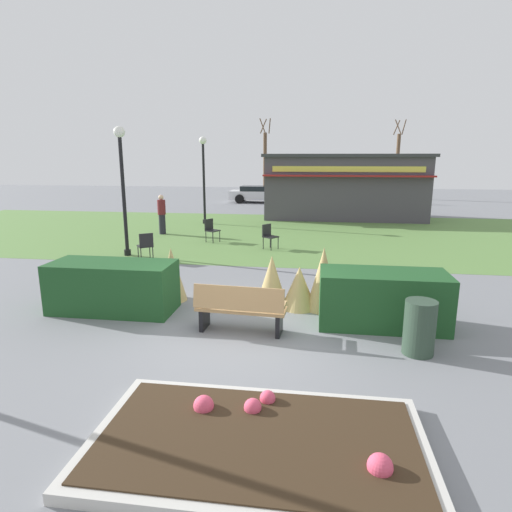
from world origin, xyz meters
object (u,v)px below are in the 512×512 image
at_px(park_bench, 240,308).
at_px(tree_left_bg, 265,164).
at_px(lamppost_far, 204,170).
at_px(trash_bin, 420,328).
at_px(lamppost_mid, 122,176).
at_px(cafe_chair_center, 269,234).
at_px(tree_right_bg, 397,165).
at_px(person_strolling, 162,214).
at_px(cafe_chair_west, 146,244).
at_px(parked_car_west_slot, 259,194).
at_px(food_kiosk, 344,186).
at_px(cafe_chair_east, 211,228).

xyz_separation_m(park_bench, tree_left_bg, (-2.78, 26.87, 2.23)).
relative_size(lamppost_far, trash_bin, 4.50).
bearing_deg(trash_bin, lamppost_mid, 141.65).
xyz_separation_m(lamppost_far, cafe_chair_center, (3.83, -5.57, -2.12)).
relative_size(lamppost_mid, tree_right_bg, 0.69).
relative_size(person_strolling, tree_left_bg, 0.27).
bearing_deg(park_bench, tree_right_bg, 75.07).
bearing_deg(cafe_chair_center, tree_right_bg, 69.17).
bearing_deg(lamppost_far, cafe_chair_west, -89.10).
bearing_deg(park_bench, lamppost_far, 107.42).
relative_size(cafe_chair_west, parked_car_west_slot, 0.21).
relative_size(park_bench, lamppost_mid, 0.41).
bearing_deg(person_strolling, lamppost_mid, -116.47).
relative_size(cafe_chair_center, person_strolling, 0.53).
relative_size(lamppost_far, cafe_chair_center, 4.72).
bearing_deg(cafe_chair_center, food_kiosk, 70.37).
xyz_separation_m(food_kiosk, tree_left_bg, (-5.59, 10.48, 1.00)).
height_order(cafe_chair_center, parked_car_west_slot, parked_car_west_slot).
xyz_separation_m(cafe_chair_west, tree_left_bg, (1.24, 21.53, 2.18)).
bearing_deg(lamppost_mid, food_kiosk, 53.58).
xyz_separation_m(food_kiosk, person_strolling, (-7.99, -6.35, -0.85)).
bearing_deg(tree_left_bg, park_bench, -84.09).
relative_size(food_kiosk, tree_right_bg, 1.41).
xyz_separation_m(lamppost_mid, parked_car_west_slot, (2.07, 17.81, -2.00)).
height_order(person_strolling, parked_car_west_slot, person_strolling).
relative_size(food_kiosk, parked_car_west_slot, 2.03).
xyz_separation_m(cafe_chair_center, tree_left_bg, (-2.47, 19.23, 2.18)).
height_order(lamppost_far, tree_left_bg, tree_left_bg).
xyz_separation_m(person_strolling, parked_car_west_slot, (2.34, 13.69, -0.22)).
relative_size(food_kiosk, cafe_chair_west, 9.63).
bearing_deg(park_bench, person_strolling, 117.35).
bearing_deg(cafe_chair_west, lamppost_mid, 147.49).
bearing_deg(lamppost_far, cafe_chair_east, -72.42).
bearing_deg(cafe_chair_west, cafe_chair_center, 31.82).
bearing_deg(cafe_chair_center, tree_left_bg, 97.31).
bearing_deg(cafe_chair_center, person_strolling, 153.86).
relative_size(park_bench, lamppost_far, 0.41).
bearing_deg(tree_left_bg, lamppost_far, -95.70).
xyz_separation_m(lamppost_mid, tree_right_bg, (12.47, 22.39, 0.02)).
bearing_deg(food_kiosk, lamppost_far, -155.43).
relative_size(food_kiosk, cafe_chair_center, 9.63).
height_order(trash_bin, food_kiosk, food_kiosk).
bearing_deg(tree_left_bg, parked_car_west_slot, -91.30).
bearing_deg(cafe_chair_west, tree_right_bg, 63.26).
relative_size(cafe_chair_west, person_strolling, 0.53).
relative_size(trash_bin, cafe_chair_west, 1.05).
bearing_deg(lamppost_far, lamppost_mid, -96.07).
bearing_deg(food_kiosk, person_strolling, -141.52).
relative_size(park_bench, cafe_chair_east, 1.95).
distance_m(cafe_chair_center, tree_right_bg, 22.21).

